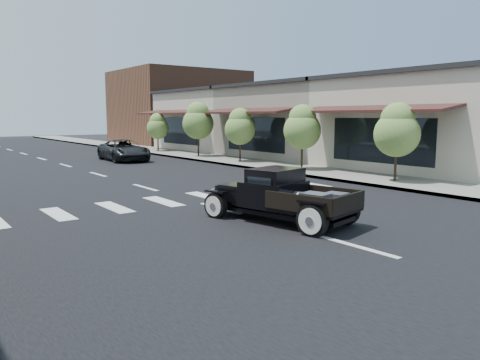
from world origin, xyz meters
TOP-DOWN VIEW (x-y plane):
  - ground at (0.00, 0.00)m, footprint 120.00×120.00m
  - road at (0.00, 15.00)m, footprint 14.00×80.00m
  - road_markings at (0.00, 10.00)m, footprint 12.00×60.00m
  - sidewalk_right at (8.50, 15.00)m, footprint 3.00×80.00m
  - storefront_near at (15.00, 4.00)m, footprint 10.00×9.00m
  - storefront_mid at (15.00, 13.00)m, footprint 10.00×9.00m
  - storefront_far at (15.00, 22.00)m, footprint 10.00×9.00m
  - far_building_right at (15.50, 32.00)m, footprint 11.00×10.00m
  - small_tree_a at (8.30, 1.97)m, footprint 1.77×1.77m
  - small_tree_b at (8.30, 7.21)m, footprint 1.79×1.79m
  - small_tree_c at (8.30, 12.20)m, footprint 1.73×1.73m
  - small_tree_d at (8.30, 16.69)m, footprint 1.99×1.99m
  - small_tree_e at (8.30, 22.38)m, footprint 1.60×1.60m
  - hotrod_pickup at (0.29, -0.30)m, footprint 2.76×4.36m
  - second_car at (3.67, 17.72)m, footprint 2.40×4.67m

SIDE VIEW (x-z plane):
  - ground at x=0.00m, z-range 0.00..0.00m
  - road_markings at x=0.00m, z-range -0.03..0.03m
  - road at x=0.00m, z-range 0.00..0.02m
  - sidewalk_right at x=8.50m, z-range 0.00..0.15m
  - second_car at x=3.67m, z-range 0.00..1.26m
  - hotrod_pickup at x=0.29m, z-range 0.00..1.40m
  - small_tree_e at x=8.30m, z-range 0.15..2.81m
  - small_tree_c at x=8.30m, z-range 0.15..3.03m
  - small_tree_a at x=8.30m, z-range 0.15..3.10m
  - small_tree_b at x=8.30m, z-range 0.15..3.13m
  - small_tree_d at x=8.30m, z-range 0.15..3.47m
  - storefront_near at x=15.00m, z-range 0.00..4.50m
  - storefront_mid at x=15.00m, z-range 0.00..4.50m
  - storefront_far at x=15.00m, z-range 0.00..4.50m
  - far_building_right at x=15.50m, z-range 0.00..7.00m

